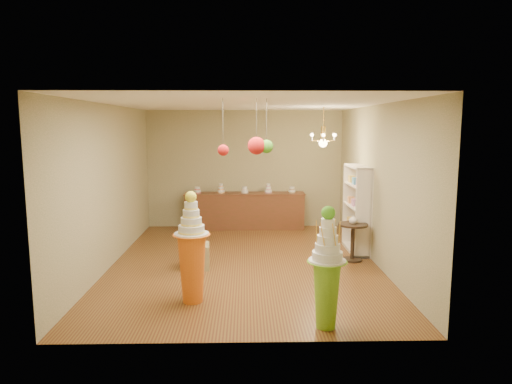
{
  "coord_description": "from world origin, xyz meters",
  "views": [
    {
      "loc": [
        0.03,
        -8.47,
        2.61
      ],
      "look_at": [
        0.22,
        0.0,
        1.38
      ],
      "focal_mm": 32.0,
      "sensor_mm": 36.0,
      "label": 1
    }
  ],
  "objects_px": {
    "pedestal_orange": "(192,258)",
    "round_table": "(353,237)",
    "pedestal_green": "(327,278)",
    "sideboard": "(245,210)"
  },
  "relations": [
    {
      "from": "pedestal_green",
      "to": "sideboard",
      "type": "bearing_deg",
      "value": 100.4
    },
    {
      "from": "pedestal_green",
      "to": "pedestal_orange",
      "type": "xyz_separation_m",
      "value": [
        -1.84,
        0.93,
        0.0
      ]
    },
    {
      "from": "pedestal_orange",
      "to": "round_table",
      "type": "bearing_deg",
      "value": 35.21
    },
    {
      "from": "pedestal_green",
      "to": "pedestal_orange",
      "type": "relative_size",
      "value": 0.96
    },
    {
      "from": "round_table",
      "to": "pedestal_green",
      "type": "bearing_deg",
      "value": -109.28
    },
    {
      "from": "round_table",
      "to": "pedestal_orange",
      "type": "bearing_deg",
      "value": -144.79
    },
    {
      "from": "pedestal_green",
      "to": "sideboard",
      "type": "distance_m",
      "value": 5.92
    },
    {
      "from": "pedestal_green",
      "to": "round_table",
      "type": "relative_size",
      "value": 2.19
    },
    {
      "from": "pedestal_orange",
      "to": "sideboard",
      "type": "height_order",
      "value": "pedestal_orange"
    },
    {
      "from": "pedestal_orange",
      "to": "round_table",
      "type": "relative_size",
      "value": 2.27
    }
  ]
}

